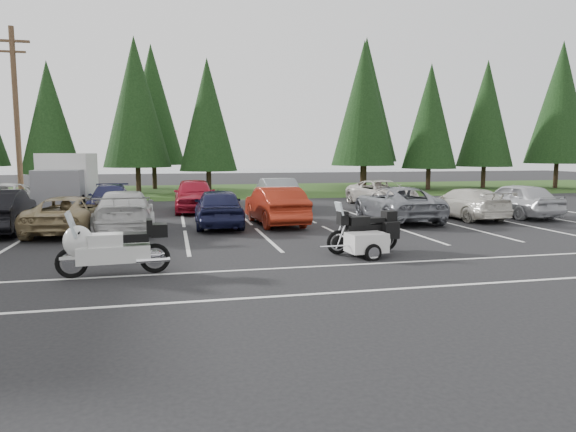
# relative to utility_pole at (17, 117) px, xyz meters

# --- Properties ---
(ground) EXTENTS (120.00, 120.00, 0.00)m
(ground) POSITION_rel_utility_pole_xyz_m (10.00, -12.00, -4.70)
(ground) COLOR black
(ground) RESTS_ON ground
(grass_strip) EXTENTS (80.00, 16.00, 0.01)m
(grass_strip) POSITION_rel_utility_pole_xyz_m (10.00, 12.00, -4.69)
(grass_strip) COLOR #243D13
(grass_strip) RESTS_ON ground
(lake_water) EXTENTS (70.00, 50.00, 0.02)m
(lake_water) POSITION_rel_utility_pole_xyz_m (14.00, 43.00, -4.70)
(lake_water) COLOR gray
(lake_water) RESTS_ON ground
(utility_pole) EXTENTS (1.60, 0.26, 9.00)m
(utility_pole) POSITION_rel_utility_pole_xyz_m (0.00, 0.00, 0.00)
(utility_pole) COLOR #473321
(utility_pole) RESTS_ON ground
(box_truck) EXTENTS (2.40, 5.60, 2.90)m
(box_truck) POSITION_rel_utility_pole_xyz_m (2.00, 0.50, -3.25)
(box_truck) COLOR silver
(box_truck) RESTS_ON ground
(stall_markings) EXTENTS (32.00, 16.00, 0.01)m
(stall_markings) POSITION_rel_utility_pole_xyz_m (10.00, -10.00, -4.69)
(stall_markings) COLOR silver
(stall_markings) RESTS_ON ground
(conifer_3) EXTENTS (3.87, 3.87, 9.02)m
(conifer_3) POSITION_rel_utility_pole_xyz_m (-0.50, 9.40, 0.57)
(conifer_3) COLOR #332316
(conifer_3) RESTS_ON ground
(conifer_4) EXTENTS (4.80, 4.80, 11.17)m
(conifer_4) POSITION_rel_utility_pole_xyz_m (5.00, 10.90, 1.83)
(conifer_4) COLOR #332316
(conifer_4) RESTS_ON ground
(conifer_5) EXTENTS (4.14, 4.14, 9.63)m
(conifer_5) POSITION_rel_utility_pole_xyz_m (10.00, 9.60, 0.93)
(conifer_5) COLOR #332316
(conifer_5) RESTS_ON ground
(conifer_6) EXTENTS (4.93, 4.93, 11.48)m
(conifer_6) POSITION_rel_utility_pole_xyz_m (22.00, 10.10, 2.01)
(conifer_6) COLOR #332316
(conifer_6) RESTS_ON ground
(conifer_7) EXTENTS (4.27, 4.27, 9.94)m
(conifer_7) POSITION_rel_utility_pole_xyz_m (27.50, 9.80, 1.11)
(conifer_7) COLOR #332316
(conifer_7) RESTS_ON ground
(conifer_8) EXTENTS (4.53, 4.53, 10.56)m
(conifer_8) POSITION_rel_utility_pole_xyz_m (33.00, 10.60, 1.47)
(conifer_8) COLOR #332316
(conifer_8) RESTS_ON ground
(conifer_9) EXTENTS (5.19, 5.19, 12.10)m
(conifer_9) POSITION_rel_utility_pole_xyz_m (39.00, 9.30, 2.37)
(conifer_9) COLOR #332316
(conifer_9) RESTS_ON ground
(conifer_back_b) EXTENTS (4.97, 4.97, 11.58)m
(conifer_back_b) POSITION_rel_utility_pole_xyz_m (6.00, 15.50, 2.07)
(conifer_back_b) COLOR #332316
(conifer_back_b) RESTS_ON ground
(conifer_back_c) EXTENTS (5.50, 5.50, 12.81)m
(conifer_back_c) POSITION_rel_utility_pole_xyz_m (24.00, 14.80, 2.80)
(conifer_back_c) COLOR #332316
(conifer_back_c) RESTS_ON ground
(car_near_1) EXTENTS (2.02, 4.98, 1.61)m
(car_near_1) POSITION_rel_utility_pole_xyz_m (1.20, -7.46, -3.89)
(car_near_1) COLOR black
(car_near_1) RESTS_ON ground
(car_near_2) EXTENTS (2.73, 5.10, 1.36)m
(car_near_2) POSITION_rel_utility_pole_xyz_m (3.72, -8.03, -4.02)
(car_near_2) COLOR #8E7A52
(car_near_2) RESTS_ON ground
(car_near_3) EXTENTS (2.42, 5.38, 1.53)m
(car_near_3) POSITION_rel_utility_pole_xyz_m (5.61, -7.97, -3.93)
(car_near_3) COLOR beige
(car_near_3) RESTS_ON ground
(car_near_4) EXTENTS (1.96, 4.60, 1.55)m
(car_near_4) POSITION_rel_utility_pole_xyz_m (9.16, -7.62, -3.92)
(car_near_4) COLOR #161837
(car_near_4) RESTS_ON ground
(car_near_5) EXTENTS (1.93, 4.81, 1.55)m
(car_near_5) POSITION_rel_utility_pole_xyz_m (11.50, -7.45, -3.92)
(car_near_5) COLOR maroon
(car_near_5) RESTS_ON ground
(car_near_6) EXTENTS (2.62, 5.42, 1.49)m
(car_near_6) POSITION_rel_utility_pole_xyz_m (16.84, -7.47, -3.95)
(car_near_6) COLOR gray
(car_near_6) RESTS_ON ground
(car_near_7) EXTENTS (2.27, 4.81, 1.36)m
(car_near_7) POSITION_rel_utility_pole_xyz_m (20.15, -7.45, -4.02)
(car_near_7) COLOR beige
(car_near_7) RESTS_ON ground
(car_near_8) EXTENTS (2.18, 4.71, 1.56)m
(car_near_8) POSITION_rel_utility_pole_xyz_m (22.79, -7.37, -3.92)
(car_near_8) COLOR #B2B3B7
(car_near_8) RESTS_ON ground
(car_far_0) EXTENTS (2.81, 5.61, 1.53)m
(car_far_0) POSITION_rel_utility_pole_xyz_m (-0.26, -2.39, -3.93)
(car_far_0) COLOR white
(car_far_0) RESTS_ON ground
(car_far_1) EXTENTS (2.16, 4.81, 1.37)m
(car_far_1) POSITION_rel_utility_pole_xyz_m (4.42, -1.67, -4.01)
(car_far_1) COLOR #1B1D44
(car_far_1) RESTS_ON ground
(car_far_2) EXTENTS (2.03, 4.92, 1.67)m
(car_far_2) POSITION_rel_utility_pole_xyz_m (8.46, -1.96, -3.86)
(car_far_2) COLOR maroon
(car_far_2) RESTS_ON ground
(car_far_3) EXTENTS (1.70, 4.85, 1.60)m
(car_far_3) POSITION_rel_utility_pole_xyz_m (12.81, -2.02, -3.90)
(car_far_3) COLOR gray
(car_far_3) RESTS_ON ground
(car_far_4) EXTENTS (2.83, 5.33, 1.43)m
(car_far_4) POSITION_rel_utility_pole_xyz_m (18.69, -1.54, -3.98)
(car_far_4) COLOR beige
(car_far_4) RESTS_ON ground
(touring_motorcycle) EXTENTS (2.94, 1.11, 1.60)m
(touring_motorcycle) POSITION_rel_utility_pole_xyz_m (5.99, -15.37, -3.90)
(touring_motorcycle) COLOR silver
(touring_motorcycle) RESTS_ON ground
(cargo_trailer) EXTENTS (1.63, 1.03, 0.72)m
(cargo_trailer) POSITION_rel_utility_pole_xyz_m (12.62, -14.71, -4.34)
(cargo_trailer) COLOR silver
(cargo_trailer) RESTS_ON ground
(adventure_motorcycle) EXTENTS (2.65, 1.22, 1.56)m
(adventure_motorcycle) POSITION_rel_utility_pole_xyz_m (12.80, -13.98, -3.92)
(adventure_motorcycle) COLOR black
(adventure_motorcycle) RESTS_ON ground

